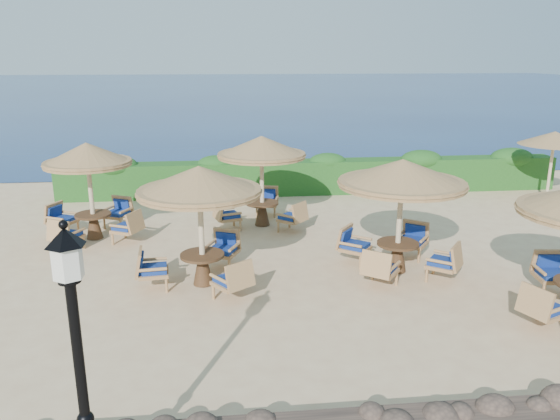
# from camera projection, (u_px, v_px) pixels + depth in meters

# --- Properties ---
(ground) EXTENTS (120.00, 120.00, 0.00)m
(ground) POSITION_uv_depth(u_px,v_px,m) (363.00, 266.00, 13.04)
(ground) COLOR #DCBB8B
(ground) RESTS_ON ground
(sea) EXTENTS (160.00, 160.00, 0.00)m
(sea) POSITION_uv_depth(u_px,v_px,m) (242.00, 89.00, 79.95)
(sea) COLOR #0C1F52
(sea) RESTS_ON ground
(hedge) EXTENTS (18.00, 0.90, 1.20)m
(hedge) POSITION_uv_depth(u_px,v_px,m) (314.00, 177.00, 19.76)
(hedge) COLOR #184817
(hedge) RESTS_ON ground
(lamp_post) EXTENTS (0.44, 0.44, 3.31)m
(lamp_post) POSITION_uv_depth(u_px,v_px,m) (82.00, 390.00, 5.62)
(lamp_post) COLOR black
(lamp_post) RESTS_ON ground
(extra_parasol) EXTENTS (2.30, 2.30, 2.41)m
(extra_parasol) POSITION_uv_depth(u_px,v_px,m) (555.00, 138.00, 18.23)
(extra_parasol) COLOR beige
(extra_parasol) RESTS_ON ground
(cafe_set_0) EXTENTS (2.76, 2.76, 2.65)m
(cafe_set_0) POSITION_uv_depth(u_px,v_px,m) (200.00, 202.00, 11.51)
(cafe_set_0) COLOR beige
(cafe_set_0) RESTS_ON ground
(cafe_set_1) EXTENTS (2.89, 2.89, 2.65)m
(cafe_set_1) POSITION_uv_depth(u_px,v_px,m) (401.00, 195.00, 12.24)
(cafe_set_1) COLOR beige
(cafe_set_1) RESTS_ON ground
(cafe_set_3) EXTENTS (2.82, 2.82, 2.65)m
(cafe_set_3) POSITION_uv_depth(u_px,v_px,m) (89.00, 179.00, 14.56)
(cafe_set_3) COLOR beige
(cafe_set_3) RESTS_ON ground
(cafe_set_4) EXTENTS (2.72, 2.72, 2.65)m
(cafe_set_4) POSITION_uv_depth(u_px,v_px,m) (262.00, 164.00, 15.66)
(cafe_set_4) COLOR beige
(cafe_set_4) RESTS_ON ground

